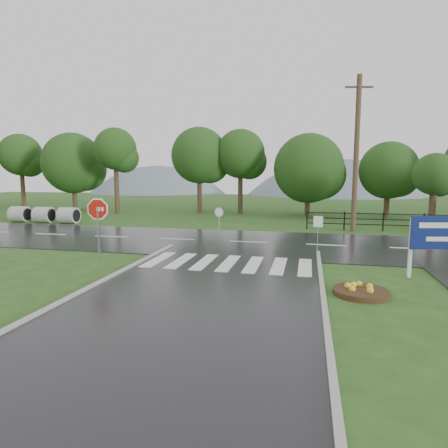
# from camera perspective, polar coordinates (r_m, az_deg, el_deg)

# --- Properties ---
(ground) EXTENTS (120.00, 120.00, 0.00)m
(ground) POSITION_cam_1_polar(r_m,az_deg,el_deg) (10.43, -5.19, -12.50)
(ground) COLOR #274F1A
(ground) RESTS_ON ground
(main_road) EXTENTS (90.00, 8.00, 0.04)m
(main_road) POSITION_cam_1_polar(r_m,az_deg,el_deg) (19.88, 3.70, -2.87)
(main_road) COLOR black
(main_road) RESTS_ON ground
(crosswalk) EXTENTS (6.50, 2.80, 0.02)m
(crosswalk) POSITION_cam_1_polar(r_m,az_deg,el_deg) (15.05, 0.69, -5.97)
(crosswalk) COLOR silver
(crosswalk) RESTS_ON ground
(curb_right) EXTENTS (0.15, 24.00, 0.12)m
(curb_right) POSITION_cam_1_polar(r_m,az_deg,el_deg) (6.41, 16.82, -26.51)
(curb_right) COLOR #A3A39B
(curb_right) RESTS_ON ground
(fence_west) EXTENTS (9.58, 0.08, 1.20)m
(fence_west) POSITION_cam_1_polar(r_m,az_deg,el_deg) (25.91, 23.10, 0.57)
(fence_west) COLOR black
(fence_west) RESTS_ON ground
(hills) EXTENTS (102.00, 48.00, 48.00)m
(hills) POSITION_cam_1_polar(r_m,az_deg,el_deg) (76.73, 12.75, -7.16)
(hills) COLOR slate
(hills) RESTS_ON ground
(treeline) EXTENTS (83.20, 5.20, 10.00)m
(treeline) POSITION_cam_1_polar(r_m,az_deg,el_deg) (33.57, 9.16, 1.27)
(treeline) COLOR #1A3F13
(treeline) RESTS_ON ground
(culvert_pipes) EXTENTS (5.50, 1.20, 1.20)m
(culvert_pipes) POSITION_cam_1_polar(r_m,az_deg,el_deg) (31.25, -25.74, 1.28)
(culvert_pipes) COLOR #9E9B93
(culvert_pipes) RESTS_ON ground
(stop_sign) EXTENTS (1.23, 0.19, 2.78)m
(stop_sign) POSITION_cam_1_polar(r_m,az_deg,el_deg) (16.37, -18.68, 1.36)
(stop_sign) COLOR #939399
(stop_sign) RESTS_ON ground
(estate_billboard) EXTENTS (2.47, 0.49, 2.19)m
(estate_billboard) POSITION_cam_1_polar(r_m,az_deg,el_deg) (14.78, 30.96, -1.59)
(estate_billboard) COLOR silver
(estate_billboard) RESTS_ON ground
(flower_bed) EXTENTS (1.63, 1.63, 0.33)m
(flower_bed) POSITION_cam_1_polar(r_m,az_deg,el_deg) (12.06, 20.13, -9.54)
(flower_bed) COLOR #332111
(flower_bed) RESTS_ON ground
(reg_sign_small) EXTENTS (0.40, 0.06, 1.79)m
(reg_sign_small) POSITION_cam_1_polar(r_m,az_deg,el_deg) (16.81, 14.13, -0.48)
(reg_sign_small) COLOR #939399
(reg_sign_small) RESTS_ON ground
(reg_sign_round) EXTENTS (0.45, 0.10, 1.96)m
(reg_sign_round) POSITION_cam_1_polar(r_m,az_deg,el_deg) (18.61, -0.76, 0.38)
(reg_sign_round) COLOR #939399
(reg_sign_round) RESTS_ON ground
(utility_pole_east) EXTENTS (1.69, 0.47, 9.62)m
(utility_pole_east) POSITION_cam_1_polar(r_m,az_deg,el_deg) (25.01, 19.50, 10.08)
(utility_pole_east) COLOR #473523
(utility_pole_east) RESTS_ON ground
(entrance_tree_left) EXTENTS (2.73, 2.73, 4.99)m
(entrance_tree_left) POSITION_cam_1_polar(r_m,az_deg,el_deg) (27.97, 29.43, 6.54)
(entrance_tree_left) COLOR #3D2B1C
(entrance_tree_left) RESTS_ON ground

